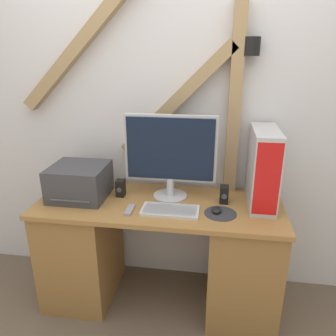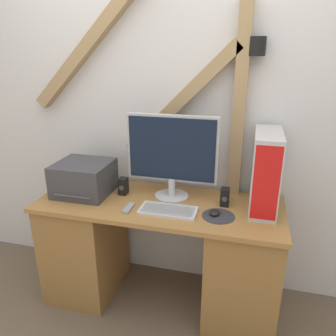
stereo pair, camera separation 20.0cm
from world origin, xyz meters
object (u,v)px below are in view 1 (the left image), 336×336
(computer_tower, at_px, (263,168))
(speaker_left, at_px, (121,188))
(remote_control, at_px, (130,210))
(printer, at_px, (80,182))
(keyboard, at_px, (170,210))
(mouse, at_px, (216,210))
(speaker_right, at_px, (224,194))
(monitor, at_px, (170,153))

(computer_tower, relative_size, speaker_left, 4.24)
(remote_control, bearing_deg, printer, 157.66)
(keyboard, height_order, computer_tower, computer_tower)
(printer, bearing_deg, speaker_left, 11.43)
(mouse, relative_size, remote_control, 0.62)
(computer_tower, distance_m, speaker_right, 0.29)
(mouse, bearing_deg, keyboard, -173.24)
(speaker_left, relative_size, remote_control, 0.85)
(computer_tower, distance_m, printer, 1.18)
(keyboard, xyz_separation_m, remote_control, (-0.24, -0.03, -0.00))
(keyboard, bearing_deg, printer, 168.39)
(monitor, bearing_deg, speaker_left, -174.53)
(keyboard, xyz_separation_m, mouse, (0.28, 0.03, 0.01))
(mouse, xyz_separation_m, printer, (-0.90, 0.09, 0.09))
(mouse, relative_size, speaker_left, 0.72)
(keyboard, xyz_separation_m, speaker_right, (0.32, 0.18, 0.05))
(computer_tower, xyz_separation_m, printer, (-1.17, -0.08, -0.13))
(computer_tower, height_order, speaker_right, computer_tower)
(speaker_right, xyz_separation_m, remote_control, (-0.57, -0.21, -0.05))
(mouse, bearing_deg, remote_control, -173.47)
(monitor, relative_size, computer_tower, 1.22)
(speaker_left, bearing_deg, keyboard, -26.54)
(printer, relative_size, remote_control, 2.69)
(monitor, xyz_separation_m, speaker_left, (-0.33, -0.03, -0.25))
(speaker_left, bearing_deg, remote_control, -60.83)
(printer, distance_m, speaker_left, 0.27)
(speaker_left, distance_m, speaker_right, 0.68)
(computer_tower, xyz_separation_m, speaker_left, (-0.91, -0.03, -0.18))
(printer, bearing_deg, speaker_right, 3.12)
(keyboard, height_order, speaker_right, speaker_right)
(mouse, distance_m, speaker_left, 0.65)
(computer_tower, xyz_separation_m, speaker_right, (-0.23, -0.03, -0.18))
(keyboard, distance_m, remote_control, 0.25)
(monitor, height_order, mouse, monitor)
(monitor, relative_size, printer, 1.64)
(monitor, distance_m, mouse, 0.46)
(remote_control, bearing_deg, speaker_right, 19.97)
(monitor, xyz_separation_m, keyboard, (0.03, -0.21, -0.30))
(monitor, bearing_deg, speaker_right, -5.34)
(speaker_right, bearing_deg, monitor, 174.66)
(printer, bearing_deg, monitor, 8.12)
(mouse, xyz_separation_m, remote_control, (-0.52, -0.06, -0.01))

